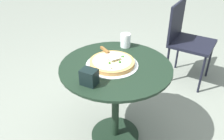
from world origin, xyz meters
TOP-DOWN VIEW (x-y plane):
  - ground_plane at (0.00, 0.00)m, footprint 10.00×10.00m
  - patio_table at (0.00, 0.00)m, footprint 0.81×0.81m
  - pizza_on_tray at (-0.03, -0.01)m, footprint 0.38×0.38m
  - pizza_server at (-0.09, 0.02)m, footprint 0.22×0.11m
  - drinking_cup at (-0.14, 0.28)m, footprint 0.08×0.08m
  - napkin_dispenser at (0.03, -0.28)m, footprint 0.12×0.10m
  - patio_chair_far at (-0.03, 1.20)m, footprint 0.51×0.51m

SIDE VIEW (x-z plane):
  - ground_plane at x=0.00m, z-range 0.00..0.00m
  - patio_chair_far at x=-0.03m, z-range 0.08..0.96m
  - patio_table at x=0.00m, z-range 0.18..0.88m
  - pizza_on_tray at x=-0.03m, z-range 0.69..0.74m
  - napkin_dispenser at x=0.03m, z-range 0.70..0.80m
  - drinking_cup at x=-0.14m, z-range 0.70..0.81m
  - pizza_server at x=-0.09m, z-range 0.75..0.77m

